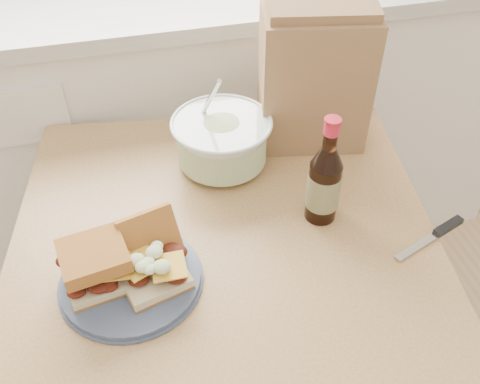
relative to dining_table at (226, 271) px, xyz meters
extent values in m
cube|color=white|center=(-0.07, 0.80, -0.16)|extent=(2.40, 0.60, 0.90)
cube|color=tan|center=(0.00, 0.00, 0.09)|extent=(0.99, 0.99, 0.04)
cube|color=tan|center=(-0.32, 0.44, -0.27)|extent=(0.07, 0.07, 0.68)
cube|color=tan|center=(0.44, 0.32, -0.27)|extent=(0.07, 0.07, 0.68)
cylinder|color=#3F4C66|center=(-0.19, -0.07, 0.11)|extent=(0.26, 0.26, 0.02)
cube|color=beige|center=(-0.25, -0.06, 0.13)|extent=(0.13, 0.12, 0.02)
cube|color=gold|center=(-0.25, -0.06, 0.17)|extent=(0.08, 0.08, 0.00)
cube|color=#A06F2A|center=(-0.25, -0.06, 0.19)|extent=(0.13, 0.12, 0.03)
cube|color=beige|center=(-0.15, -0.09, 0.13)|extent=(0.14, 0.13, 0.02)
cube|color=gold|center=(-0.15, -0.09, 0.17)|extent=(0.08, 0.08, 0.00)
cube|color=#A06F2A|center=(-0.15, -0.02, 0.17)|extent=(0.12, 0.10, 0.10)
cone|color=silver|center=(0.05, 0.23, 0.16)|extent=(0.22, 0.22, 0.12)
cylinder|color=beige|center=(0.05, 0.23, 0.16)|extent=(0.20, 0.20, 0.08)
torus|color=silver|center=(0.05, 0.23, 0.22)|extent=(0.23, 0.23, 0.01)
cylinder|color=silver|center=(0.03, 0.27, 0.26)|extent=(0.05, 0.09, 0.15)
cylinder|color=black|center=(0.21, 0.01, 0.17)|extent=(0.07, 0.07, 0.14)
cone|color=black|center=(0.21, 0.01, 0.26)|extent=(0.07, 0.07, 0.04)
cylinder|color=black|center=(0.21, 0.01, 0.31)|extent=(0.03, 0.03, 0.06)
cylinder|color=red|center=(0.21, 0.01, 0.33)|extent=(0.03, 0.03, 0.02)
cylinder|color=#B72135|center=(0.21, 0.01, 0.35)|extent=(0.03, 0.03, 0.01)
cylinder|color=#2F3C1E|center=(0.21, 0.01, 0.18)|extent=(0.07, 0.07, 0.08)
cube|color=silver|center=(0.37, -0.12, 0.11)|extent=(0.13, 0.06, 0.00)
cube|color=black|center=(0.45, -0.09, 0.11)|extent=(0.08, 0.04, 0.01)
cube|color=olive|center=(0.28, 0.29, 0.27)|extent=(0.27, 0.21, 0.32)
camera|label=1|loc=(-0.15, -0.72, 0.91)|focal=40.00mm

